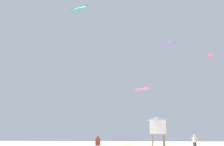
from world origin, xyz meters
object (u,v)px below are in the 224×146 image
(person_midground, at_px, (195,141))
(kite_aloft_4, at_px, (79,8))
(lifeguard_tower, at_px, (157,125))
(kite_aloft_5, at_px, (210,55))
(person_foreground, at_px, (98,144))
(kite_aloft_2, at_px, (170,43))
(kite_aloft_1, at_px, (142,89))

(person_midground, relative_size, kite_aloft_4, 0.41)
(lifeguard_tower, bearing_deg, kite_aloft_5, 47.45)
(person_foreground, relative_size, lifeguard_tower, 0.40)
(lifeguard_tower, distance_m, kite_aloft_5, 22.02)
(person_midground, relative_size, kite_aloft_2, 0.66)
(kite_aloft_2, height_order, kite_aloft_4, kite_aloft_4)
(person_midground, height_order, kite_aloft_4, kite_aloft_4)
(person_foreground, distance_m, kite_aloft_2, 36.01)
(kite_aloft_4, distance_m, kite_aloft_5, 27.58)
(person_foreground, xyz_separation_m, kite_aloft_2, (10.50, 28.00, 20.07))
(person_foreground, relative_size, kite_aloft_5, 0.54)
(person_midground, distance_m, lifeguard_tower, 5.40)
(kite_aloft_1, bearing_deg, person_foreground, -99.93)
(kite_aloft_2, bearing_deg, person_foreground, -110.56)
(person_midground, xyz_separation_m, kite_aloft_5, (7.58, 15.62, 15.84))
(person_midground, distance_m, kite_aloft_1, 18.25)
(lifeguard_tower, height_order, kite_aloft_5, kite_aloft_5)
(kite_aloft_2, relative_size, kite_aloft_5, 0.86)
(person_foreground, distance_m, kite_aloft_4, 33.77)
(lifeguard_tower, bearing_deg, kite_aloft_2, 74.04)
(kite_aloft_1, height_order, kite_aloft_4, kite_aloft_4)
(person_foreground, xyz_separation_m, person_midground, (9.94, 8.98, 0.06))
(person_foreground, height_order, kite_aloft_2, kite_aloft_2)
(lifeguard_tower, distance_m, kite_aloft_2, 24.54)
(lifeguard_tower, distance_m, kite_aloft_1, 13.82)
(lifeguard_tower, relative_size, kite_aloft_5, 1.33)
(kite_aloft_5, bearing_deg, kite_aloft_4, -171.04)
(person_midground, bearing_deg, kite_aloft_4, 82.53)
(lifeguard_tower, height_order, kite_aloft_1, kite_aloft_1)
(kite_aloft_1, height_order, kite_aloft_2, kite_aloft_2)
(person_foreground, bearing_deg, kite_aloft_5, 91.63)
(kite_aloft_1, xyz_separation_m, kite_aloft_5, (13.37, 0.96, 6.64))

